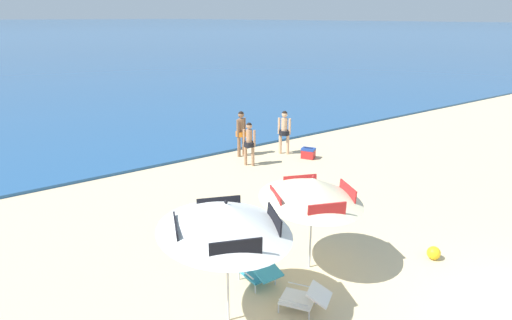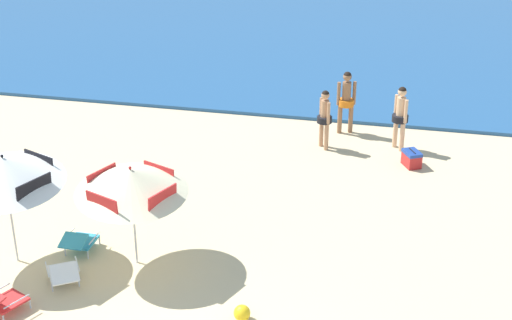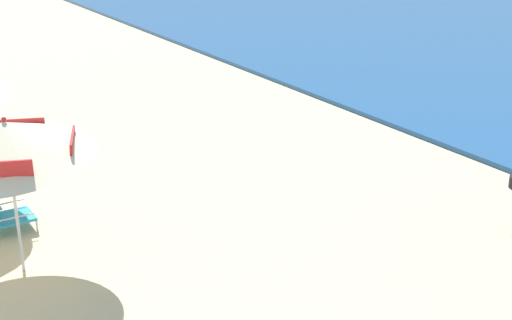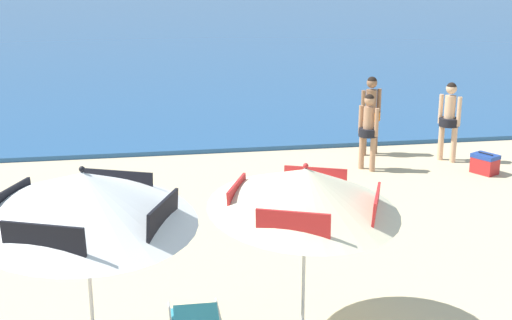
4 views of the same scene
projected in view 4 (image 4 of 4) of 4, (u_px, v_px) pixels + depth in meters
beach_umbrella_striped_main at (84, 197)px, 6.98m from camera, size 3.03×3.05×2.37m
beach_umbrella_striped_second at (305, 190)px, 7.83m from camera, size 2.80×2.82×2.15m
lounge_chair_facing_sea at (195, 320)px, 8.13m from camera, size 0.59×0.87×0.50m
person_standing_near_shore at (368, 127)px, 14.47m from camera, size 0.39×0.40×1.59m
person_standing_beside at (371, 110)px, 15.59m from camera, size 0.50×0.43×1.74m
person_wading_in at (449, 116)px, 15.10m from camera, size 0.42×0.42×1.71m
cooler_box at (485, 164)px, 14.44m from camera, size 0.54×0.60×0.43m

